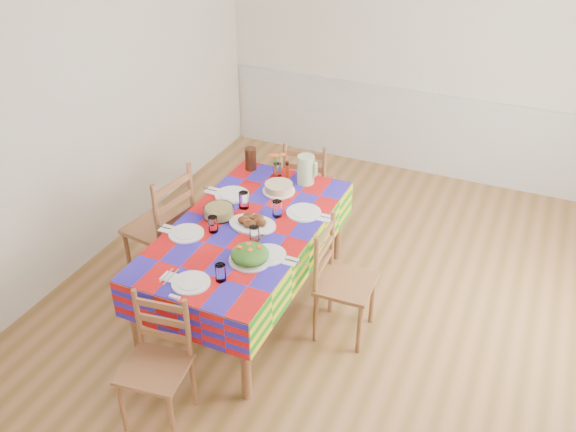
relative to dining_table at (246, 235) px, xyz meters
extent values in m
cube|color=brown|center=(0.69, 0.31, -0.68)|extent=(4.50, 5.00, 0.04)
cube|color=silver|center=(0.69, 2.83, 0.69)|extent=(4.50, 0.04, 2.70)
cube|color=silver|center=(0.69, -2.21, 0.69)|extent=(4.50, 0.04, 2.70)
cube|color=silver|center=(-1.58, 0.31, 0.69)|extent=(0.04, 5.00, 2.70)
cube|color=silver|center=(0.69, 2.78, 0.24)|extent=(4.41, 0.06, 0.04)
cube|color=silver|center=(0.69, 2.80, -0.21)|extent=(4.41, 0.03, 0.90)
cylinder|color=brown|center=(-0.43, -0.87, -0.31)|extent=(0.07, 0.07, 0.69)
cylinder|color=brown|center=(0.43, -0.87, -0.31)|extent=(0.07, 0.07, 0.69)
cylinder|color=brown|center=(-0.43, 0.87, -0.31)|extent=(0.07, 0.07, 0.69)
cylinder|color=brown|center=(0.43, 0.87, -0.31)|extent=(0.07, 0.07, 0.69)
cube|color=brown|center=(0.00, 0.00, 0.05)|extent=(0.98, 1.86, 0.04)
cube|color=#AD0E10|center=(0.00, 0.00, 0.08)|extent=(1.02, 1.89, 0.01)
cube|color=#AD0E10|center=(-0.51, 0.00, -0.07)|extent=(0.01, 1.89, 0.29)
cube|color=#AD0E10|center=(0.51, 0.00, -0.07)|extent=(0.01, 1.89, 0.29)
cube|color=#AD0E10|center=(0.00, -0.95, -0.07)|extent=(1.02, 0.01, 0.29)
cube|color=#AD0E10|center=(0.00, 0.95, -0.07)|extent=(1.02, 0.01, 0.29)
cylinder|color=white|center=(-0.01, -0.76, 0.09)|extent=(0.25, 0.25, 0.01)
cylinder|color=white|center=(-0.01, -0.76, 0.10)|extent=(0.18, 0.18, 0.01)
cylinder|color=white|center=(0.15, -0.64, 0.14)|extent=(0.07, 0.07, 0.12)
cube|color=white|center=(-0.18, -0.76, 0.08)|extent=(0.09, 0.09, 0.01)
cube|color=silver|center=(-0.20, -0.76, 0.09)|extent=(0.01, 0.16, 0.00)
cube|color=silver|center=(-0.16, -0.76, 0.09)|extent=(0.01, 0.19, 0.00)
cylinder|color=white|center=(-0.34, -0.28, 0.09)|extent=(0.26, 0.26, 0.01)
cylinder|color=white|center=(-0.34, -0.28, 0.10)|extent=(0.18, 0.18, 0.01)
cylinder|color=white|center=(-0.18, -0.16, 0.14)|extent=(0.07, 0.07, 0.12)
cube|color=white|center=(-0.51, -0.28, 0.08)|extent=(0.10, 0.10, 0.01)
cube|color=silver|center=(-0.53, -0.28, 0.09)|extent=(0.16, 0.01, 0.00)
cube|color=silver|center=(-0.50, -0.28, 0.09)|extent=(0.19, 0.01, 0.00)
cylinder|color=white|center=(-0.31, 0.35, 0.09)|extent=(0.28, 0.28, 0.01)
cylinder|color=white|center=(-0.31, 0.35, 0.10)|extent=(0.19, 0.19, 0.01)
cylinder|color=white|center=(-0.13, 0.22, 0.15)|extent=(0.08, 0.08, 0.13)
cube|color=white|center=(-0.49, 0.35, 0.08)|extent=(0.10, 0.10, 0.01)
cube|color=silver|center=(-0.51, 0.35, 0.09)|extent=(0.17, 0.01, 0.00)
cube|color=silver|center=(-0.47, 0.35, 0.09)|extent=(0.20, 0.01, 0.00)
cylinder|color=white|center=(0.31, -0.27, 0.09)|extent=(0.25, 0.25, 0.01)
cylinder|color=white|center=(0.31, -0.27, 0.10)|extent=(0.18, 0.18, 0.01)
cylinder|color=white|center=(0.15, -0.16, 0.14)|extent=(0.07, 0.07, 0.12)
cube|color=white|center=(0.48, -0.27, 0.08)|extent=(0.09, 0.09, 0.01)
cube|color=silver|center=(0.46, -0.27, 0.09)|extent=(0.16, 0.01, 0.00)
cube|color=silver|center=(0.50, -0.27, 0.09)|extent=(0.19, 0.01, 0.00)
cylinder|color=white|center=(0.32, 0.34, 0.09)|extent=(0.27, 0.27, 0.01)
cylinder|color=white|center=(0.32, 0.34, 0.10)|extent=(0.19, 0.19, 0.01)
cylinder|color=white|center=(0.15, 0.22, 0.15)|extent=(0.08, 0.08, 0.13)
cube|color=white|center=(0.50, 0.34, 0.08)|extent=(0.10, 0.10, 0.01)
cube|color=silver|center=(0.48, 0.34, 0.09)|extent=(0.17, 0.01, 0.00)
cube|color=silver|center=(0.52, 0.34, 0.09)|extent=(0.20, 0.01, 0.00)
ellipsoid|color=white|center=(0.04, 0.02, 0.09)|extent=(0.37, 0.26, 0.02)
ellipsoid|color=black|center=(0.11, 0.02, 0.13)|extent=(0.10, 0.08, 0.05)
ellipsoid|color=black|center=(0.06, 0.07, 0.13)|extent=(0.10, 0.08, 0.05)
ellipsoid|color=black|center=(-0.01, 0.06, 0.13)|extent=(0.10, 0.08, 0.05)
ellipsoid|color=black|center=(-0.02, 0.00, 0.13)|extent=(0.10, 0.08, 0.05)
ellipsoid|color=black|center=(0.05, -0.02, 0.13)|extent=(0.10, 0.08, 0.05)
cylinder|color=white|center=(0.23, -0.37, 0.09)|extent=(0.29, 0.29, 0.01)
ellipsoid|color=#184210|center=(0.23, -0.37, 0.13)|extent=(0.26, 0.26, 0.12)
cube|color=#FF5916|center=(0.17, -0.40, 0.19)|extent=(0.03, 0.02, 0.01)
cube|color=#FF5916|center=(0.21, -0.35, 0.19)|extent=(0.04, 0.04, 0.01)
cube|color=#FF5916|center=(0.24, -0.40, 0.19)|extent=(0.03, 0.04, 0.01)
cube|color=#FF5916|center=(0.28, -0.35, 0.19)|extent=(0.04, 0.04, 0.01)
cylinder|color=white|center=(-0.25, 0.03, 0.12)|extent=(0.23, 0.23, 0.08)
cylinder|color=#E5C679|center=(-0.25, 0.03, 0.12)|extent=(0.21, 0.21, 0.07)
cylinder|color=white|center=(0.01, 0.56, 0.09)|extent=(0.27, 0.27, 0.01)
cylinder|color=tan|center=(0.01, 0.56, 0.12)|extent=(0.23, 0.23, 0.06)
cube|color=black|center=(0.12, -0.14, 0.09)|extent=(0.13, 0.31, 0.01)
cube|color=black|center=(0.18, -0.11, 0.09)|extent=(0.06, 0.32, 0.01)
cylinder|color=white|center=(-0.11, 0.80, 0.14)|extent=(0.07, 0.07, 0.12)
cylinder|color=#2E7C29|center=(-0.13, 0.80, 0.18)|extent=(0.01, 0.01, 0.16)
ellipsoid|color=#FF5916|center=(-0.16, 0.80, 0.26)|extent=(0.05, 0.05, 0.02)
cylinder|color=#2E7C29|center=(-0.10, 0.81, 0.18)|extent=(0.01, 0.01, 0.16)
ellipsoid|color=#FF5916|center=(-0.08, 0.82, 0.28)|extent=(0.05, 0.05, 0.02)
cylinder|color=#2E7C29|center=(-0.11, 0.79, 0.18)|extent=(0.01, 0.01, 0.16)
ellipsoid|color=#FF5916|center=(-0.11, 0.76, 0.29)|extent=(0.05, 0.05, 0.02)
cylinder|color=red|center=(-0.02, 0.79, 0.16)|extent=(0.04, 0.04, 0.16)
cylinder|color=#AACA8E|center=(0.15, 0.79, 0.20)|extent=(0.14, 0.14, 0.24)
cylinder|color=black|center=(-0.38, 0.82, 0.18)|extent=(0.10, 0.10, 0.20)
cube|color=white|center=(-0.02, -0.92, 0.09)|extent=(0.07, 0.02, 0.02)
cylinder|color=brown|center=(-0.14, -1.42, -0.45)|extent=(0.03, 0.03, 0.42)
cylinder|color=brown|center=(0.19, -1.37, -0.45)|extent=(0.03, 0.03, 0.42)
cylinder|color=brown|center=(-0.19, -1.11, -0.45)|extent=(0.03, 0.03, 0.42)
cylinder|color=brown|center=(0.14, -1.06, -0.45)|extent=(0.03, 0.03, 0.42)
cube|color=brown|center=(0.00, -1.24, -0.23)|extent=(0.44, 0.42, 0.03)
cylinder|color=brown|center=(-0.19, -1.10, -0.01)|extent=(0.03, 0.03, 0.46)
cylinder|color=brown|center=(0.14, -1.05, -0.01)|extent=(0.03, 0.03, 0.46)
cube|color=brown|center=(-0.02, -1.07, -0.10)|extent=(0.33, 0.06, 0.05)
cube|color=brown|center=(-0.02, -1.07, 0.02)|extent=(0.33, 0.06, 0.05)
cube|color=brown|center=(-0.02, -1.07, 0.14)|extent=(0.33, 0.06, 0.05)
cylinder|color=brown|center=(0.15, 1.43, -0.44)|extent=(0.04, 0.04, 0.44)
cylinder|color=brown|center=(-0.20, 1.38, -0.44)|extent=(0.04, 0.04, 0.44)
cylinder|color=brown|center=(0.20, 1.10, -0.44)|extent=(0.04, 0.04, 0.44)
cylinder|color=brown|center=(-0.15, 1.05, -0.44)|extent=(0.04, 0.04, 0.44)
cube|color=brown|center=(0.00, 1.24, -0.20)|extent=(0.46, 0.45, 0.03)
cylinder|color=brown|center=(0.20, 1.09, 0.03)|extent=(0.04, 0.04, 0.49)
cylinder|color=brown|center=(-0.15, 1.04, 0.03)|extent=(0.04, 0.04, 0.49)
cube|color=brown|center=(0.02, 1.06, -0.07)|extent=(0.35, 0.07, 0.05)
cube|color=brown|center=(0.02, 1.06, 0.06)|extent=(0.35, 0.07, 0.05)
cube|color=brown|center=(0.02, 1.06, 0.19)|extent=(0.35, 0.07, 0.05)
cylinder|color=brown|center=(-0.96, 0.23, -0.41)|extent=(0.04, 0.04, 0.50)
cylinder|color=brown|center=(-1.02, -0.17, -0.41)|extent=(0.04, 0.04, 0.50)
cylinder|color=brown|center=(-0.58, 0.17, -0.41)|extent=(0.04, 0.04, 0.50)
cylinder|color=brown|center=(-0.64, -0.23, -0.41)|extent=(0.04, 0.04, 0.50)
cube|color=brown|center=(-0.80, 0.00, -0.14)|extent=(0.51, 0.53, 0.03)
cylinder|color=brown|center=(-0.57, 0.17, 0.12)|extent=(0.04, 0.04, 0.56)
cylinder|color=brown|center=(-0.63, -0.23, 0.12)|extent=(0.04, 0.04, 0.56)
cube|color=brown|center=(-0.60, -0.03, 0.01)|extent=(0.08, 0.40, 0.06)
cube|color=brown|center=(-0.60, -0.03, 0.15)|extent=(0.08, 0.40, 0.06)
cube|color=brown|center=(-0.60, -0.03, 0.30)|extent=(0.08, 0.40, 0.06)
cylinder|color=brown|center=(0.97, -0.17, -0.44)|extent=(0.03, 0.03, 0.44)
cylinder|color=brown|center=(0.96, 0.18, -0.44)|extent=(0.03, 0.03, 0.44)
cylinder|color=brown|center=(0.64, -0.18, -0.44)|extent=(0.03, 0.03, 0.44)
cylinder|color=brown|center=(0.63, 0.17, -0.44)|extent=(0.03, 0.03, 0.44)
cube|color=brown|center=(0.80, 0.00, -0.21)|extent=(0.40, 0.42, 0.03)
cylinder|color=brown|center=(0.63, -0.18, 0.02)|extent=(0.03, 0.03, 0.49)
cylinder|color=brown|center=(0.62, 0.17, 0.02)|extent=(0.03, 0.03, 0.49)
cube|color=brown|center=(0.63, -0.01, -0.08)|extent=(0.03, 0.35, 0.05)
cube|color=brown|center=(0.63, -0.01, 0.05)|extent=(0.03, 0.35, 0.05)
cube|color=brown|center=(0.63, -0.01, 0.18)|extent=(0.03, 0.35, 0.05)
camera|label=1|loc=(1.83, -3.33, 2.55)|focal=38.00mm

